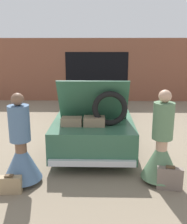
% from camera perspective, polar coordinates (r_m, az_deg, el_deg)
% --- Properties ---
extents(ground_plane, '(40.00, 40.00, 0.00)m').
position_cam_1_polar(ground_plane, '(7.74, 0.26, -4.44)').
color(ground_plane, '#7F705B').
extents(garage_wall_back, '(12.00, 0.14, 2.80)m').
position_cam_1_polar(garage_wall_back, '(11.95, 0.71, 9.06)').
color(garage_wall_back, brown).
rests_on(garage_wall_back, ground_plane).
extents(car, '(1.83, 5.35, 1.79)m').
position_cam_1_polar(car, '(7.57, 0.28, -0.13)').
color(car, '#336047').
rests_on(car, ground_plane).
extents(person_left, '(0.72, 0.72, 1.70)m').
position_cam_1_polar(person_left, '(5.00, -15.44, -8.45)').
color(person_left, brown).
rests_on(person_left, ground_plane).
extents(person_right, '(0.71, 0.71, 1.74)m').
position_cam_1_polar(person_right, '(5.02, 14.54, -8.08)').
color(person_right, tan).
rests_on(person_right, ground_plane).
extents(suitcase_beside_left_person, '(0.41, 0.17, 0.34)m').
position_cam_1_polar(suitcase_beside_left_person, '(4.90, -17.78, -14.84)').
color(suitcase_beside_left_person, '#9E8460').
rests_on(suitcase_beside_left_person, ground_plane).
extents(suitcase_beside_right_person, '(0.46, 0.21, 0.44)m').
position_cam_1_polar(suitcase_beside_right_person, '(4.96, 16.25, -13.71)').
color(suitcase_beside_right_person, '#75665B').
rests_on(suitcase_beside_right_person, ground_plane).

